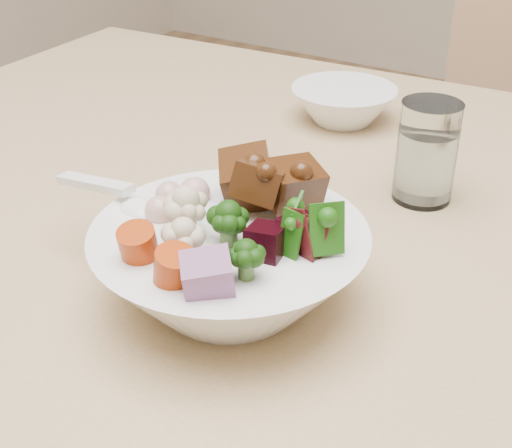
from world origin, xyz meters
name	(u,v)px	position (x,y,z in m)	size (l,w,h in m)	color
food_bowl	(233,261)	(-0.05, 0.00, 0.86)	(0.22, 0.22, 0.12)	white
soup_spoon	(131,203)	(-0.15, -0.01, 0.89)	(0.13, 0.04, 0.02)	white
water_glass	(426,156)	(0.02, 0.25, 0.87)	(0.06, 0.06, 0.10)	silver
side_bowl	(343,105)	(-0.14, 0.39, 0.84)	(0.13, 0.13, 0.04)	white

